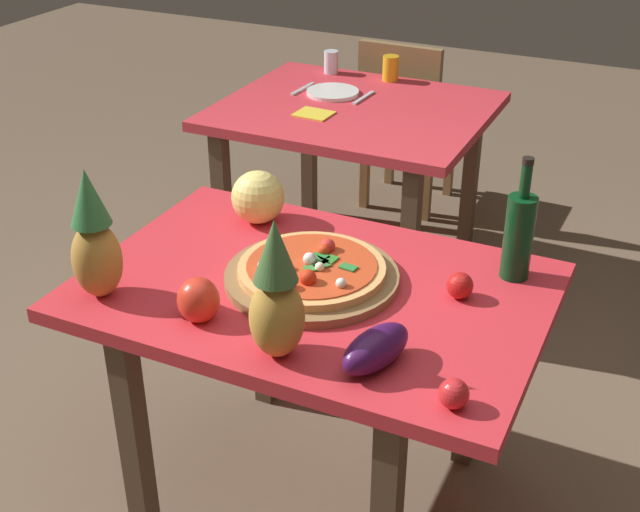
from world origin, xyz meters
name	(u,v)px	position (x,y,z in m)	size (l,w,h in m)	color
ground_plane	(315,496)	(0.00, 0.00, 0.00)	(10.00, 10.00, 0.00)	brown
display_table	(314,317)	(0.00, 0.00, 0.64)	(1.18, 0.81, 0.74)	#4F3B29
background_table	(354,129)	(-0.46, 1.33, 0.64)	(1.06, 0.90, 0.74)	#4F3B29
dining_chair	(405,115)	(-0.47, 2.00, 0.48)	(0.41, 0.41, 0.85)	olive
pizza_board	(312,277)	(-0.01, 0.02, 0.75)	(0.45, 0.45, 0.03)	olive
pizza	(311,269)	(-0.01, 0.01, 0.78)	(0.38, 0.38, 0.06)	#E6A65C
wine_bottle	(519,234)	(0.45, 0.27, 0.86)	(0.08, 0.08, 0.33)	#0A3718
pineapple_left	(276,296)	(0.06, -0.30, 0.89)	(0.12, 0.12, 0.34)	#BD8C37
pineapple_right	(94,240)	(-0.47, -0.27, 0.89)	(0.12, 0.12, 0.34)	#B98436
melon	(258,197)	(-0.31, 0.26, 0.82)	(0.16, 0.16, 0.16)	#EEDC71
bell_pepper	(198,300)	(-0.18, -0.26, 0.79)	(0.10, 0.10, 0.11)	red
eggplant	(376,348)	(0.27, -0.25, 0.79)	(0.20, 0.09, 0.09)	#3C1147
tomato_at_corner	(460,286)	(0.36, 0.10, 0.78)	(0.07, 0.07, 0.07)	red
tomato_beside_pepper	(454,394)	(0.47, -0.31, 0.77)	(0.07, 0.07, 0.07)	red
drinking_glass_juice	(391,68)	(-0.45, 1.71, 0.80)	(0.07, 0.07, 0.11)	gold
drinking_glass_water	(331,62)	(-0.73, 1.70, 0.79)	(0.06, 0.06, 0.10)	silver
dinner_plate	(333,92)	(-0.60, 1.43, 0.75)	(0.22, 0.22, 0.02)	white
fork_utensil	(303,89)	(-0.74, 1.43, 0.75)	(0.02, 0.18, 0.01)	silver
knife_utensil	(364,98)	(-0.46, 1.43, 0.75)	(0.02, 0.18, 0.01)	silver
napkin_folded	(314,114)	(-0.56, 1.17, 0.74)	(0.14, 0.12, 0.01)	yellow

